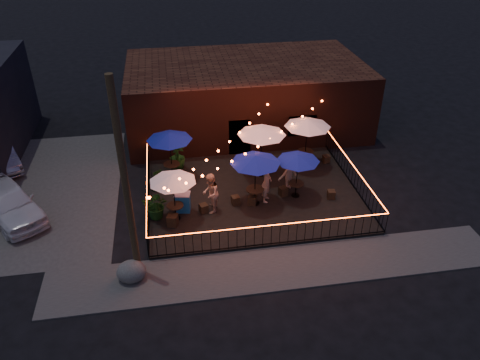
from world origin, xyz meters
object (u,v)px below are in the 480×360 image
object	(u,v)px
cafe_table_0	(173,179)
cafe_table_5	(308,124)
cafe_table_1	(169,137)
utility_pole	(126,186)
cafe_table_3	(262,132)
cooler	(183,202)
cafe_table_4	(298,158)
cafe_table_2	(256,160)
boulder	(131,272)

from	to	relation	value
cafe_table_0	cafe_table_5	xyz separation A→B (m)	(7.02, 3.72, 0.33)
cafe_table_1	cafe_table_0	bearing A→B (deg)	-90.00
cafe_table_1	utility_pole	bearing A→B (deg)	-103.42
cafe_table_0	cafe_table_1	bearing A→B (deg)	90.00
utility_pole	cafe_table_3	size ratio (longest dim) A/B	2.75
utility_pole	cafe_table_1	world-z (taller)	utility_pole
utility_pole	cooler	bearing A→B (deg)	61.81
utility_pole	cafe_table_5	distance (m)	11.09
cafe_table_0	cafe_table_1	xyz separation A→B (m)	(0.00, 3.59, 0.21)
cafe_table_1	cafe_table_4	size ratio (longest dim) A/B	1.02
utility_pole	cafe_table_2	world-z (taller)	utility_pole
cafe_table_1	cafe_table_2	xyz separation A→B (m)	(3.71, -2.99, 0.04)
cooler	cafe_table_5	bearing A→B (deg)	35.95
cafe_table_5	boulder	size ratio (longest dim) A/B	2.84
cafe_table_5	boulder	xyz separation A→B (m)	(-8.85, -7.18, -2.17)
utility_pole	cooler	size ratio (longest dim) A/B	8.52
cafe_table_1	boulder	world-z (taller)	cafe_table_1
cafe_table_2	cafe_table_5	world-z (taller)	cafe_table_5
cooler	cafe_table_3	bearing A→B (deg)	42.39
utility_pole	cafe_table_2	bearing A→B (deg)	35.00
cafe_table_0	cafe_table_4	world-z (taller)	cafe_table_0
cafe_table_1	cafe_table_5	bearing A→B (deg)	1.03
cafe_table_0	cafe_table_3	world-z (taller)	cafe_table_3
cafe_table_2	cooler	xyz separation A→B (m)	(-3.35, -0.07, -1.85)
cafe_table_5	cooler	bearing A→B (deg)	-154.44
cafe_table_5	cafe_table_2	bearing A→B (deg)	-136.71
cafe_table_4	cafe_table_5	size ratio (longest dim) A/B	0.86
cafe_table_3	cafe_table_4	world-z (taller)	cafe_table_3
cafe_table_4	cafe_table_3	bearing A→B (deg)	119.73
cafe_table_0	boulder	distance (m)	4.32
cafe_table_3	cafe_table_4	xyz separation A→B (m)	(1.26, -2.21, -0.40)
cafe_table_1	boulder	distance (m)	7.57
cafe_table_1	cooler	distance (m)	3.57
cafe_table_0	cafe_table_5	bearing A→B (deg)	27.92
cafe_table_5	boulder	bearing A→B (deg)	-140.96
cafe_table_5	cafe_table_0	bearing A→B (deg)	-152.08
cafe_table_4	cooler	world-z (taller)	cafe_table_4
cafe_table_3	utility_pole	bearing A→B (deg)	-134.37
utility_pole	cafe_table_5	size ratio (longest dim) A/B	2.80
utility_pole	cafe_table_3	bearing A→B (deg)	45.63
cafe_table_4	cooler	size ratio (longest dim) A/B	2.62
cafe_table_2	cafe_table_4	size ratio (longest dim) A/B	1.03
utility_pole	cafe_table_1	bearing A→B (deg)	76.58
cafe_table_5	cooler	world-z (taller)	cafe_table_5
cafe_table_1	cafe_table_4	xyz separation A→B (m)	(5.77, -2.68, -0.24)
cafe_table_2	cafe_table_3	xyz separation A→B (m)	(0.80, 2.52, 0.12)
utility_pole	boulder	distance (m)	3.63
utility_pole	cafe_table_0	world-z (taller)	utility_pole
cafe_table_5	cafe_table_3	bearing A→B (deg)	-166.73
cafe_table_2	cafe_table_3	distance (m)	2.65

